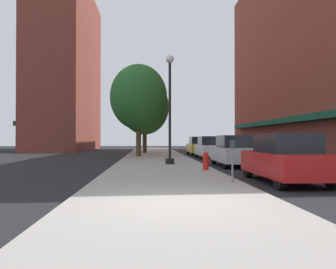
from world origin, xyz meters
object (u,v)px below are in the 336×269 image
tree_mid (139,97)px  car_silver (234,151)px  fire_hydrant (206,161)px  lamppost (170,107)px  tree_near (145,107)px  car_yellow (199,146)px  car_red (285,159)px  car_white (210,148)px  parking_meter_near (232,156)px

tree_mid → car_silver: size_ratio=1.67×
fire_hydrant → tree_mid: 12.98m
lamppost → tree_near: size_ratio=0.82×
fire_hydrant → tree_near: (-2.89, 18.35, 4.06)m
tree_near → car_yellow: 6.61m
car_red → car_silver: 6.85m
fire_hydrant → car_white: (2.07, 10.46, 0.29)m
car_white → car_yellow: size_ratio=1.00×
tree_mid → car_silver: 10.86m
parking_meter_near → car_white: (1.95, 14.75, -0.14)m
fire_hydrant → car_yellow: car_yellow is taller
parking_meter_near → tree_near: size_ratio=0.18×
tree_near → car_silver: bearing=-71.8°
tree_mid → car_yellow: 7.90m
fire_hydrant → car_silver: (2.07, 3.23, 0.29)m
fire_hydrant → car_white: bearing=78.8°
fire_hydrant → car_silver: bearing=57.4°
tree_near → car_red: size_ratio=1.67×
lamppost → car_red: (3.43, -7.15, -2.39)m
lamppost → tree_mid: (-1.93, 8.30, 1.52)m
tree_near → car_white: (4.96, -7.88, -3.77)m
lamppost → car_white: (3.43, 6.93, -2.39)m
tree_mid → parking_meter_near: bearing=-78.1°
lamppost → car_silver: lamppost is taller
lamppost → car_silver: bearing=-5.0°
car_red → car_yellow: 19.74m
tree_near → car_red: tree_near is taller
lamppost → car_red: lamppost is taller
tree_mid → car_yellow: size_ratio=1.67×
lamppost → tree_mid: size_ratio=0.82×
fire_hydrant → car_silver: car_silver is taller
parking_meter_near → tree_mid: tree_mid is taller
lamppost → fire_hydrant: bearing=-68.9°
tree_near → car_yellow: tree_near is taller
fire_hydrant → tree_near: size_ratio=0.11×
lamppost → car_yellow: 13.27m
lamppost → tree_near: (-1.53, 14.81, 1.38)m
parking_meter_near → tree_near: bearing=97.6°
car_white → car_yellow: same height
car_red → car_yellow: bearing=90.8°
fire_hydrant → car_yellow: size_ratio=0.18×
fire_hydrant → tree_mid: (-3.29, 11.84, 4.20)m
parking_meter_near → fire_hydrant: bearing=91.6°
car_silver → car_red: bearing=-88.2°
lamppost → car_red: bearing=-64.4°
fire_hydrant → parking_meter_near: 4.30m
tree_near → tree_mid: tree_near is taller
car_red → car_silver: (0.00, 6.85, 0.00)m
lamppost → tree_mid: 8.66m
tree_mid → tree_near: bearing=86.5°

